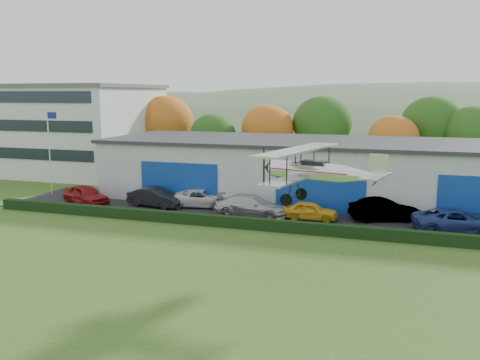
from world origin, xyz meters
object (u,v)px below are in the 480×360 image
(hangar, at_px, (331,170))
(car_0, at_px, (86,195))
(car_6, at_px, (456,221))
(office_block, at_px, (65,128))
(car_4, at_px, (310,211))
(car_3, at_px, (251,206))
(car_1, at_px, (155,197))
(car_2, at_px, (201,198))
(biplane, at_px, (316,170))
(car_5, at_px, (385,210))
(flagpole, at_px, (50,144))

(hangar, xyz_separation_m, car_0, (-19.44, -8.65, -1.78))
(car_0, xyz_separation_m, car_6, (29.11, 0.23, -0.03))
(office_block, relative_size, car_4, 5.12)
(car_3, bearing_deg, car_6, -88.76)
(car_1, bearing_deg, car_3, -87.89)
(car_2, bearing_deg, biplane, -146.40)
(car_5, xyz_separation_m, car_6, (4.75, -1.77, -0.04))
(office_block, xyz_separation_m, car_1, (19.57, -14.61, -4.37))
(hangar, distance_m, biplane, 18.85)
(flagpole, height_order, car_4, flagpole)
(car_3, bearing_deg, car_1, 85.51)
(car_3, bearing_deg, car_2, 69.24)
(hangar, xyz_separation_m, car_2, (-9.76, -6.46, -1.90))
(hangar, distance_m, car_0, 21.35)
(car_5, bearing_deg, car_1, 72.97)
(flagpole, height_order, car_1, flagpole)
(flagpole, xyz_separation_m, car_5, (29.81, -0.67, -3.90))
(office_block, relative_size, car_6, 3.61)
(car_2, bearing_deg, car_0, 93.03)
(office_block, relative_size, car_5, 4.05)
(car_1, xyz_separation_m, biplane, (15.08, -10.98, 4.60))
(office_block, bearing_deg, car_3, -28.78)
(office_block, height_order, biplane, office_block)
(hangar, distance_m, car_4, 8.26)
(car_1, bearing_deg, office_block, 61.04)
(hangar, height_order, car_1, hangar)
(car_3, xyz_separation_m, car_5, (9.78, 1.79, 0.02))
(office_block, height_order, car_5, office_block)
(car_1, relative_size, car_5, 0.94)
(hangar, relative_size, biplane, 5.13)
(car_4, relative_size, car_6, 0.70)
(car_5, bearing_deg, car_4, 84.59)
(car_0, bearing_deg, car_4, -64.71)
(car_1, distance_m, car_6, 23.12)
(office_block, height_order, car_4, office_block)
(car_3, bearing_deg, car_5, -78.47)
(car_4, bearing_deg, hangar, -4.15)
(car_0, xyz_separation_m, car_1, (6.01, 1.06, -0.04))
(car_1, bearing_deg, car_0, 107.81)
(flagpole, bearing_deg, car_5, -1.29)
(car_1, height_order, car_6, car_6)
(car_3, relative_size, biplane, 0.72)
(car_1, bearing_deg, flagpole, 89.78)
(biplane, bearing_deg, car_5, 88.64)
(office_block, distance_m, car_0, 21.18)
(hangar, xyz_separation_m, car_6, (9.68, -8.42, -1.81))
(car_0, distance_m, car_2, 9.92)
(car_3, xyz_separation_m, car_6, (14.53, 0.02, -0.03))
(hangar, bearing_deg, car_5, -53.45)
(flagpole, bearing_deg, car_4, -4.76)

